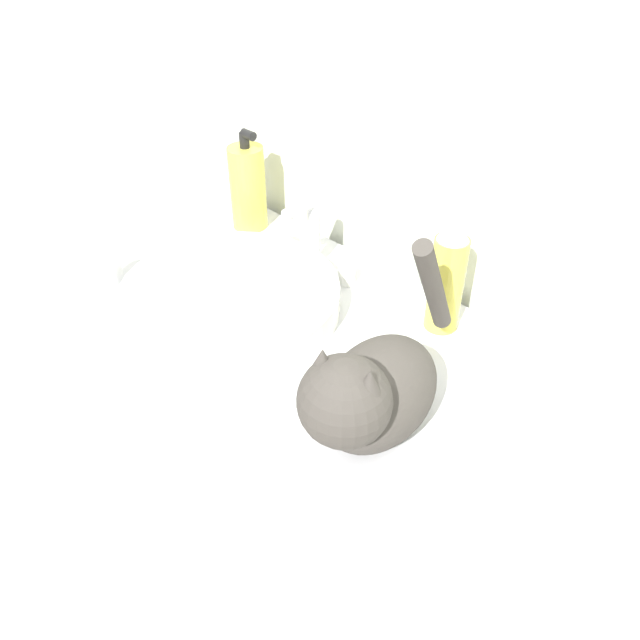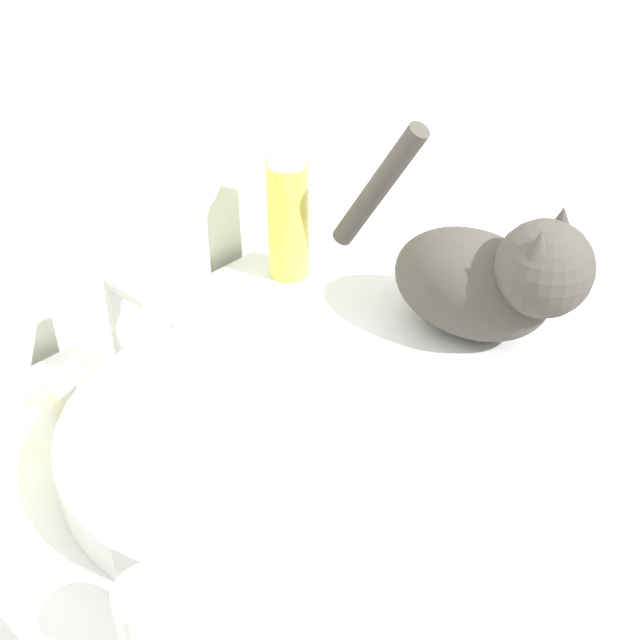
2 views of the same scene
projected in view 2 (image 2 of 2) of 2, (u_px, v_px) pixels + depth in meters
name	position (u px, v px, depth m)	size (l,w,h in m)	color
wall_back	(107.00, 22.00, 1.01)	(6.00, 0.05, 2.50)	silver
vanity_cabinet	(309.00, 615.00, 1.32)	(0.82, 0.56, 0.89)	silver
sink_basin	(240.00, 442.00, 0.95)	(0.38, 0.38, 0.05)	silver
faucet	(125.00, 335.00, 1.04)	(0.20, 0.09, 0.15)	silver
cat	(489.00, 276.00, 1.09)	(0.17, 0.36, 0.26)	#47423D
spray_bottle	(288.00, 210.00, 1.19)	(0.06, 0.06, 0.20)	#EADB4C
cup	(155.00, 622.00, 0.75)	(0.06, 0.06, 0.08)	white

